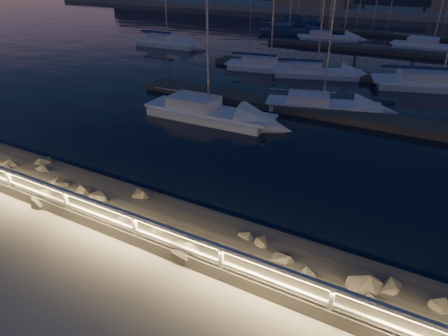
{
  "coord_description": "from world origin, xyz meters",
  "views": [
    {
      "loc": [
        8.22,
        -7.29,
        7.69
      ],
      "look_at": [
        1.82,
        4.0,
        1.04
      ],
      "focal_mm": 32.0,
      "sensor_mm": 36.0,
      "label": 1
    }
  ],
  "objects_px": {
    "sailboat_j": "(326,37)",
    "sailboat_g": "(268,65)",
    "sailboat_e": "(166,42)",
    "sailboat_f": "(314,71)",
    "sailboat_m": "(297,21)",
    "guard_rail": "(108,213)",
    "sailboat_h": "(437,82)",
    "sailboat_b": "(206,111)",
    "sailboat_n": "(288,31)",
    "sailboat_c": "(320,104)",
    "sailboat_k": "(430,46)"
  },
  "relations": [
    {
      "from": "sailboat_j",
      "to": "sailboat_g",
      "type": "bearing_deg",
      "value": -108.29
    },
    {
      "from": "sailboat_e",
      "to": "sailboat_f",
      "type": "distance_m",
      "value": 19.33
    },
    {
      "from": "sailboat_e",
      "to": "sailboat_g",
      "type": "bearing_deg",
      "value": -20.04
    },
    {
      "from": "sailboat_f",
      "to": "sailboat_m",
      "type": "relative_size",
      "value": 1.07
    },
    {
      "from": "sailboat_f",
      "to": "sailboat_g",
      "type": "height_order",
      "value": "sailboat_g"
    },
    {
      "from": "guard_rail",
      "to": "sailboat_f",
      "type": "xyz_separation_m",
      "value": [
        -1.42,
        24.89,
        -0.96
      ]
    },
    {
      "from": "sailboat_f",
      "to": "sailboat_h",
      "type": "bearing_deg",
      "value": -11.21
    },
    {
      "from": "sailboat_b",
      "to": "sailboat_g",
      "type": "bearing_deg",
      "value": 95.73
    },
    {
      "from": "sailboat_n",
      "to": "guard_rail",
      "type": "bearing_deg",
      "value": -94.42
    },
    {
      "from": "sailboat_g",
      "to": "sailboat_c",
      "type": "bearing_deg",
      "value": -57.87
    },
    {
      "from": "sailboat_j",
      "to": "sailboat_k",
      "type": "distance_m",
      "value": 11.49
    },
    {
      "from": "sailboat_c",
      "to": "sailboat_h",
      "type": "distance_m",
      "value": 10.96
    },
    {
      "from": "sailboat_b",
      "to": "sailboat_k",
      "type": "height_order",
      "value": "sailboat_k"
    },
    {
      "from": "sailboat_c",
      "to": "sailboat_n",
      "type": "relative_size",
      "value": 0.89
    },
    {
      "from": "sailboat_h",
      "to": "sailboat_m",
      "type": "relative_size",
      "value": 1.45
    },
    {
      "from": "sailboat_c",
      "to": "sailboat_h",
      "type": "relative_size",
      "value": 0.73
    },
    {
      "from": "sailboat_c",
      "to": "sailboat_j",
      "type": "bearing_deg",
      "value": 89.71
    },
    {
      "from": "sailboat_f",
      "to": "sailboat_n",
      "type": "relative_size",
      "value": 0.91
    },
    {
      "from": "guard_rail",
      "to": "sailboat_e",
      "type": "xyz_separation_m",
      "value": [
        -20.15,
        29.71,
        -0.91
      ]
    },
    {
      "from": "sailboat_j",
      "to": "sailboat_f",
      "type": "bearing_deg",
      "value": -94.94
    },
    {
      "from": "sailboat_b",
      "to": "sailboat_n",
      "type": "bearing_deg",
      "value": 101.56
    },
    {
      "from": "sailboat_f",
      "to": "sailboat_b",
      "type": "bearing_deg",
      "value": -118.87
    },
    {
      "from": "sailboat_b",
      "to": "sailboat_f",
      "type": "bearing_deg",
      "value": 77.46
    },
    {
      "from": "sailboat_e",
      "to": "sailboat_n",
      "type": "distance_m",
      "value": 17.34
    },
    {
      "from": "guard_rail",
      "to": "sailboat_e",
      "type": "relative_size",
      "value": 3.33
    },
    {
      "from": "sailboat_c",
      "to": "sailboat_k",
      "type": "height_order",
      "value": "sailboat_k"
    },
    {
      "from": "sailboat_c",
      "to": "sailboat_j",
      "type": "height_order",
      "value": "sailboat_j"
    },
    {
      "from": "sailboat_e",
      "to": "sailboat_g",
      "type": "distance_m",
      "value": 15.31
    },
    {
      "from": "sailboat_e",
      "to": "sailboat_n",
      "type": "height_order",
      "value": "sailboat_n"
    },
    {
      "from": "sailboat_m",
      "to": "sailboat_j",
      "type": "bearing_deg",
      "value": -61.51
    },
    {
      "from": "guard_rail",
      "to": "sailboat_b",
      "type": "bearing_deg",
      "value": 108.07
    },
    {
      "from": "sailboat_g",
      "to": "sailboat_m",
      "type": "xyz_separation_m",
      "value": [
        -8.52,
        30.01,
        0.0
      ]
    },
    {
      "from": "sailboat_g",
      "to": "sailboat_f",
      "type": "bearing_deg",
      "value": -10.27
    },
    {
      "from": "sailboat_m",
      "to": "sailboat_n",
      "type": "xyz_separation_m",
      "value": [
        2.51,
        -10.19,
        0.02
      ]
    },
    {
      "from": "sailboat_g",
      "to": "sailboat_k",
      "type": "distance_m",
      "value": 20.53
    },
    {
      "from": "sailboat_e",
      "to": "sailboat_f",
      "type": "height_order",
      "value": "sailboat_e"
    },
    {
      "from": "guard_rail",
      "to": "sailboat_g",
      "type": "xyz_separation_m",
      "value": [
        -5.59,
        24.97,
        -0.96
      ]
    },
    {
      "from": "sailboat_k",
      "to": "sailboat_e",
      "type": "bearing_deg",
      "value": -149.94
    },
    {
      "from": "sailboat_c",
      "to": "guard_rail",
      "type": "bearing_deg",
      "value": -111.4
    },
    {
      "from": "guard_rail",
      "to": "sailboat_c",
      "type": "distance_m",
      "value": 16.92
    },
    {
      "from": "guard_rail",
      "to": "sailboat_k",
      "type": "xyz_separation_m",
      "value": [
        5.83,
        42.04,
        -0.94
      ]
    },
    {
      "from": "sailboat_b",
      "to": "sailboat_c",
      "type": "relative_size",
      "value": 1.14
    },
    {
      "from": "sailboat_k",
      "to": "sailboat_m",
      "type": "xyz_separation_m",
      "value": [
        -19.94,
        12.95,
        -0.02
      ]
    },
    {
      "from": "sailboat_h",
      "to": "sailboat_e",
      "type": "bearing_deg",
      "value": 154.53
    },
    {
      "from": "sailboat_e",
      "to": "sailboat_m",
      "type": "relative_size",
      "value": 1.17
    },
    {
      "from": "sailboat_f",
      "to": "sailboat_j",
      "type": "relative_size",
      "value": 0.98
    },
    {
      "from": "sailboat_g",
      "to": "sailboat_b",
      "type": "bearing_deg",
      "value": -91.82
    },
    {
      "from": "sailboat_e",
      "to": "sailboat_b",
      "type": "bearing_deg",
      "value": -49.51
    },
    {
      "from": "sailboat_b",
      "to": "sailboat_m",
      "type": "xyz_separation_m",
      "value": [
        -10.19,
        42.99,
        -0.03
      ]
    },
    {
      "from": "sailboat_g",
      "to": "sailboat_j",
      "type": "distance_m",
      "value": 17.44
    }
  ]
}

